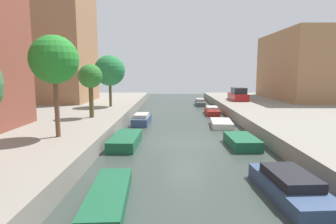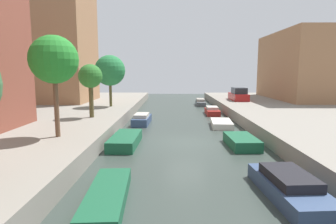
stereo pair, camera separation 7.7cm
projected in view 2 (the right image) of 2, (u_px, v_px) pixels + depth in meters
ground_plane at (186, 143)px, 18.59m from camera, size 84.00×84.00×0.00m
low_block_right at (311, 66)px, 38.05m from camera, size 10.00×14.88×8.87m
street_tree_2 at (54, 60)px, 15.34m from camera, size 2.63×2.63×5.61m
street_tree_3 at (90, 77)px, 22.31m from camera, size 1.88×1.88×4.24m
street_tree_4 at (110, 71)px, 29.46m from camera, size 3.19×3.19×5.38m
parked_car at (238, 95)px, 36.45m from camera, size 1.83×4.72×1.65m
moored_boat_left_1 at (107, 196)px, 9.99m from camera, size 1.59×4.50×0.50m
moored_boat_left_2 at (125, 140)px, 17.87m from camera, size 1.73×4.22×0.65m
moored_boat_left_3 at (142, 119)px, 25.27m from camera, size 1.52×3.81×0.96m
moored_boat_right_1 at (289, 187)px, 10.43m from camera, size 1.92×4.48×0.95m
moored_boat_right_2 at (242, 142)px, 17.58m from camera, size 1.75×3.30×0.64m
moored_boat_right_3 at (221, 124)px, 24.03m from camera, size 1.93×3.55×0.51m
moored_boat_right_4 at (212, 111)px, 30.97m from camera, size 1.47×3.49×0.86m
moored_boat_right_5 at (200, 102)px, 39.55m from camera, size 1.37×4.20×0.91m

